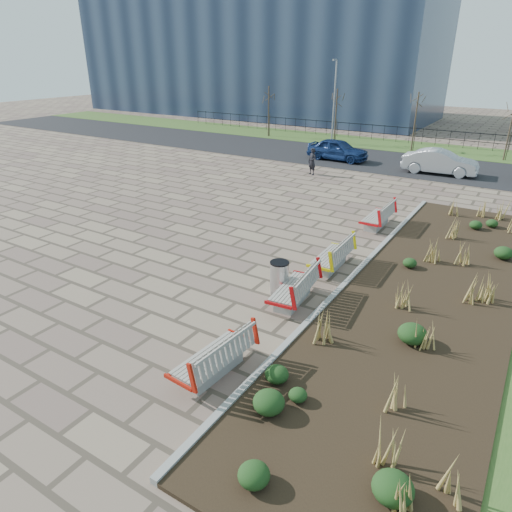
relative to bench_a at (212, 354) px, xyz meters
The scene contains 20 objects.
ground 3.26m from the bench_a, 158.41° to the left, with size 120.00×120.00×0.00m, color #796753.
planting_bed 7.00m from the bench_a, 62.29° to the left, with size 4.50×18.00×0.10m, color black.
planting_curb 6.27m from the bench_a, 81.54° to the left, with size 0.16×18.00×0.15m, color gray.
grass_verge_far 29.34m from the bench_a, 95.87° to the left, with size 80.00×5.00×0.04m, color #33511E.
road 23.39m from the bench_a, 97.37° to the left, with size 80.00×7.00×0.02m, color black.
bench_a is the anchor object (origin of this frame).
bench_b 3.74m from the bench_a, 90.00° to the left, with size 0.90×2.10×1.00m, color #B70C0F, non-canonical shape.
bench_c 6.37m from the bench_a, 90.00° to the left, with size 0.90×2.10×1.00m, color #DACC0B, non-canonical shape.
bench_d 10.99m from the bench_a, 90.00° to the left, with size 0.90×2.10×1.00m, color red, non-canonical shape.
litter_bin 4.02m from the bench_a, 98.19° to the left, with size 0.54×0.54×0.99m, color #B2B2B7.
pedestrian 18.53m from the bench_a, 109.01° to the left, with size 0.56×0.37×1.53m, color black.
car_blue 22.84m from the bench_a, 106.06° to the left, with size 1.60×3.98×1.36m, color navy.
car_silver 21.59m from the bench_a, 89.50° to the left, with size 1.45×4.17×1.37m, color #9C9EA4.
tree_a 31.53m from the bench_a, 118.45° to the left, with size 1.40×1.40×4.00m, color #4C3D2D, non-canonical shape.
tree_b 29.15m from the bench_a, 108.01° to the left, with size 1.40×1.40×4.00m, color #4C3D2D, non-canonical shape.
tree_c 27.89m from the bench_a, 96.18° to the left, with size 1.40×1.40×4.00m, color #4C3D2D, non-canonical shape.
tree_d 27.89m from the bench_a, 83.82° to the left, with size 1.40×1.40×4.00m, color #4C3D2D, non-canonical shape.
lamp_west 28.75m from the bench_a, 108.32° to the left, with size 0.24×0.60×6.00m, color gray, non-canonical shape.
railing_fence 30.83m from the bench_a, 95.58° to the left, with size 44.00×0.10×1.20m, color black, non-canonical shape.
building_glass 48.69m from the bench_a, 121.26° to the left, with size 40.00×14.00×15.00m, color #192338.
Camera 1 is at (8.13, -7.57, 6.45)m, focal length 32.00 mm.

